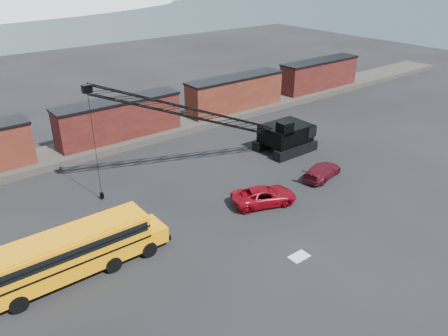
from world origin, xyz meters
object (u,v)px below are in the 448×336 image
object	(u,v)px
maroon_suv	(322,171)
crawler_crane	(204,116)
school_bus	(76,251)
red_pickup	(264,196)

from	to	relation	value
maroon_suv	crawler_crane	world-z (taller)	crawler_crane
school_bus	crawler_crane	distance (m)	17.07
maroon_suv	crawler_crane	distance (m)	11.93
school_bus	red_pickup	xyz separation A→B (m)	(15.32, -0.75, -1.05)
school_bus	red_pickup	world-z (taller)	school_bus
red_pickup	crawler_crane	bearing A→B (deg)	22.75
school_bus	crawler_crane	size ratio (longest dim) A/B	0.51
school_bus	crawler_crane	bearing A→B (deg)	25.51
red_pickup	crawler_crane	world-z (taller)	crawler_crane
school_bus	red_pickup	distance (m)	15.38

